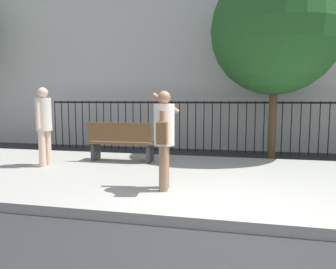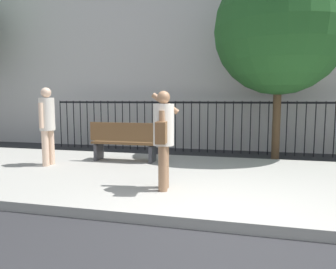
# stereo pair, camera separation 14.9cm
# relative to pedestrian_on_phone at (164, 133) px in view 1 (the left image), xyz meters

# --- Properties ---
(ground_plane) EXTENTS (60.00, 60.00, 0.00)m
(ground_plane) POSITION_rel_pedestrian_on_phone_xyz_m (1.07, -1.14, -1.10)
(ground_plane) COLOR #28282B
(sidewalk) EXTENTS (28.00, 4.40, 0.15)m
(sidewalk) POSITION_rel_pedestrian_on_phone_xyz_m (1.07, 1.06, -1.02)
(sidewalk) COLOR #9E9B93
(sidewalk) RESTS_ON ground
(iron_fence) EXTENTS (12.03, 0.04, 1.60)m
(iron_fence) POSITION_rel_pedestrian_on_phone_xyz_m (1.07, 4.76, -0.08)
(iron_fence) COLOR black
(iron_fence) RESTS_ON ground
(pedestrian_on_phone) EXTENTS (0.48, 0.68, 1.64)m
(pedestrian_on_phone) POSITION_rel_pedestrian_on_phone_xyz_m (0.00, 0.00, 0.00)
(pedestrian_on_phone) COLOR #936B4C
(pedestrian_on_phone) RESTS_ON sidewalk
(pedestrian_walking) EXTENTS (0.36, 0.49, 1.76)m
(pedestrian_walking) POSITION_rel_pedestrian_on_phone_xyz_m (-3.04, 1.28, 0.06)
(pedestrian_walking) COLOR beige
(pedestrian_walking) RESTS_ON sidewalk
(street_bench) EXTENTS (1.60, 0.45, 0.95)m
(street_bench) POSITION_rel_pedestrian_on_phone_xyz_m (-1.55, 2.11, -0.45)
(street_bench) COLOR brown
(street_bench) RESTS_ON sidewalk
(street_tree_near) EXTENTS (3.36, 3.36, 5.12)m
(street_tree_near) POSITION_rel_pedestrian_on_phone_xyz_m (2.10, 3.83, 2.34)
(street_tree_near) COLOR #4C3823
(street_tree_near) RESTS_ON ground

